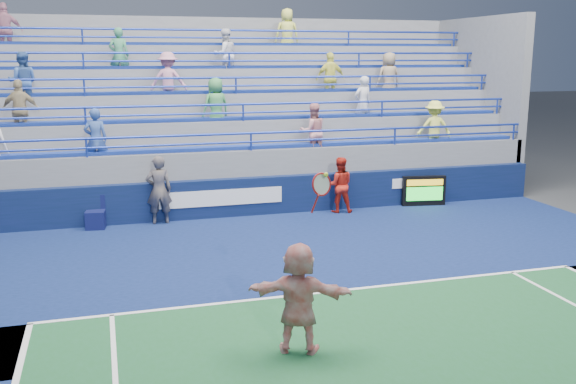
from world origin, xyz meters
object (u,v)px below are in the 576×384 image
object	(u,v)px
serve_speed_board	(424,191)
tennis_player	(299,298)
judge_chair	(96,218)
line_judge	(159,190)
ball_girl	(339,185)

from	to	relation	value
serve_speed_board	tennis_player	world-z (taller)	tennis_player
serve_speed_board	tennis_player	bearing A→B (deg)	-128.19
judge_chair	tennis_player	size ratio (longest dim) A/B	0.31
serve_speed_board	line_judge	bearing A→B (deg)	179.42
tennis_player	serve_speed_board	bearing A→B (deg)	51.81
serve_speed_board	ball_girl	distance (m)	2.80
line_judge	ball_girl	size ratio (longest dim) A/B	1.15
judge_chair	ball_girl	world-z (taller)	ball_girl
serve_speed_board	tennis_player	size ratio (longest dim) A/B	0.48
serve_speed_board	ball_girl	xyz separation A→B (m)	(-2.78, -0.05, 0.35)
judge_chair	tennis_player	world-z (taller)	tennis_player
tennis_player	line_judge	size ratio (longest dim) A/B	1.49
tennis_player	ball_girl	xyz separation A→B (m)	(3.82, 8.34, -0.06)
serve_speed_board	line_judge	world-z (taller)	line_judge
serve_speed_board	tennis_player	xyz separation A→B (m)	(-6.60, -8.39, 0.42)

